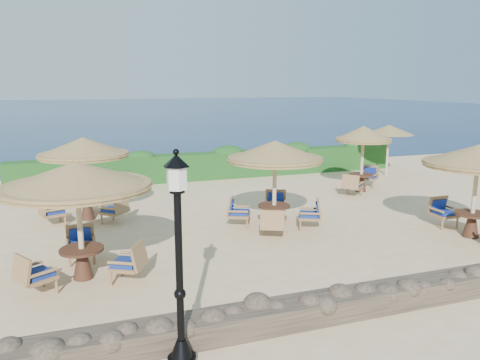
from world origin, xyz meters
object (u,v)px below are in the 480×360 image
(cafe_set_3, at_px, (84,161))
(cafe_set_4, at_px, (363,145))
(extra_parasol, at_px, (389,130))
(lamp_post, at_px, (179,272))
(cafe_set_1, at_px, (275,168))
(cafe_set_2, at_px, (477,167))
(cafe_set_0, at_px, (77,192))

(cafe_set_3, height_order, cafe_set_4, same)
(extra_parasol, distance_m, cafe_set_3, 14.07)
(cafe_set_3, bearing_deg, lamp_post, -82.82)
(cafe_set_1, height_order, cafe_set_2, same)
(extra_parasol, distance_m, cafe_set_4, 4.05)
(extra_parasol, distance_m, cafe_set_2, 9.27)
(cafe_set_2, bearing_deg, cafe_set_4, 86.64)
(lamp_post, distance_m, cafe_set_4, 13.38)
(extra_parasol, bearing_deg, lamp_post, -136.40)
(extra_parasol, relative_size, cafe_set_0, 0.74)
(extra_parasol, relative_size, cafe_set_3, 0.85)
(lamp_post, xyz_separation_m, cafe_set_0, (-1.36, 4.02, 0.44))
(extra_parasol, height_order, cafe_set_2, cafe_set_2)
(cafe_set_0, xyz_separation_m, cafe_set_1, (5.55, 2.08, -0.16))
(lamp_post, xyz_separation_m, cafe_set_3, (-1.12, 8.88, 0.36))
(cafe_set_0, bearing_deg, cafe_set_2, -3.30)
(extra_parasol, relative_size, cafe_set_4, 0.91)
(cafe_set_0, xyz_separation_m, cafe_set_2, (10.48, -0.61, 0.04))
(lamp_post, bearing_deg, cafe_set_4, 44.91)
(cafe_set_3, distance_m, cafe_set_4, 10.61)
(cafe_set_0, xyz_separation_m, cafe_set_3, (0.24, 4.87, -0.09))
(lamp_post, distance_m, cafe_set_2, 9.75)
(extra_parasol, xyz_separation_m, cafe_set_4, (-3.13, -2.56, -0.29))
(cafe_set_1, distance_m, cafe_set_2, 5.62)
(cafe_set_1, bearing_deg, cafe_set_3, 152.29)
(cafe_set_0, distance_m, cafe_set_3, 4.87)
(cafe_set_2, relative_size, cafe_set_3, 1.04)
(cafe_set_1, relative_size, cafe_set_4, 1.08)
(extra_parasol, height_order, cafe_set_1, cafe_set_1)
(lamp_post, height_order, cafe_set_3, lamp_post)
(cafe_set_1, height_order, cafe_set_3, same)
(lamp_post, distance_m, cafe_set_0, 4.27)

